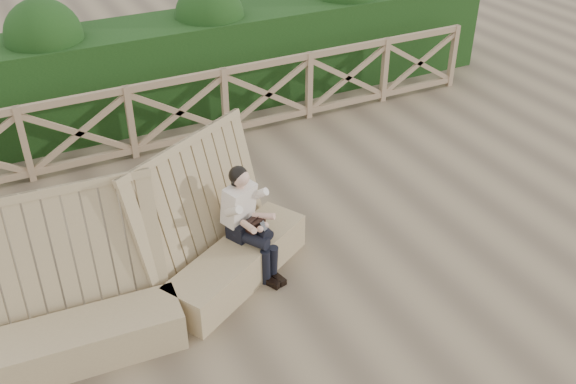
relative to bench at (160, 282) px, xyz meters
name	(u,v)px	position (x,y,z in m)	size (l,w,h in m)	color
ground	(288,284)	(1.33, -0.21, -0.39)	(60.00, 60.00, 0.00)	brown
bench	(160,282)	(0.00, 0.00, 0.00)	(3.61, 1.59, 1.55)	#907752
woman	(247,217)	(1.07, 0.24, 0.30)	(0.52, 0.80, 1.27)	black
guardrail	(179,112)	(1.33, 3.29, 0.17)	(10.10, 0.09, 1.10)	#8E7253
hedge	(153,71)	(1.33, 4.49, 0.36)	(12.00, 1.20, 1.50)	black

